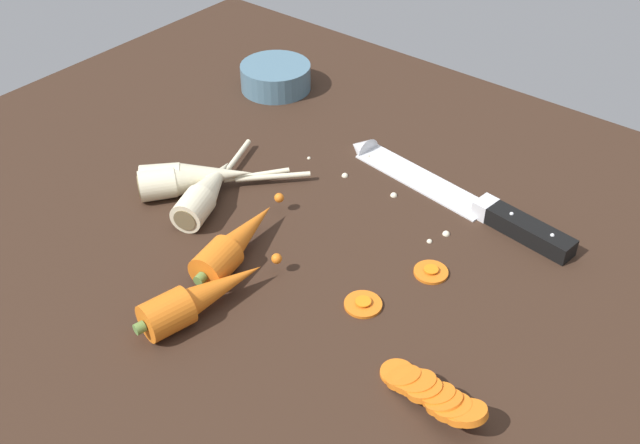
{
  "coord_description": "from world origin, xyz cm",
  "views": [
    {
      "loc": [
        43.89,
        -56.71,
        56.61
      ],
      "look_at": [
        0.0,
        -2.0,
        1.5
      ],
      "focal_mm": 42.06,
      "sensor_mm": 36.0,
      "label": 1
    }
  ],
  "objects_px": {
    "carrot_slice_stack": "(431,393)",
    "carrot_slice_stray_mid": "(430,272)",
    "whole_carrot": "(236,242)",
    "whole_carrot_second": "(201,297)",
    "parsnip_mid_left": "(196,177)",
    "carrot_slice_stray_near": "(363,303)",
    "parsnip_front": "(189,180)",
    "parsnip_mid_right": "(207,190)",
    "chefs_knife": "(448,191)",
    "prep_bowl": "(276,76)"
  },
  "relations": [
    {
      "from": "whole_carrot_second",
      "to": "carrot_slice_stack",
      "type": "xyz_separation_m",
      "value": [
        0.25,
        0.05,
        -0.01
      ]
    },
    {
      "from": "parsnip_front",
      "to": "parsnip_mid_right",
      "type": "height_order",
      "value": "same"
    },
    {
      "from": "whole_carrot_second",
      "to": "carrot_slice_stray_mid",
      "type": "relative_size",
      "value": 4.54
    },
    {
      "from": "chefs_knife",
      "to": "parsnip_front",
      "type": "xyz_separation_m",
      "value": [
        -0.26,
        -0.2,
        0.01
      ]
    },
    {
      "from": "whole_carrot",
      "to": "parsnip_mid_right",
      "type": "distance_m",
      "value": 0.11
    },
    {
      "from": "prep_bowl",
      "to": "parsnip_mid_left",
      "type": "bearing_deg",
      "value": -69.15
    },
    {
      "from": "whole_carrot",
      "to": "carrot_slice_stack",
      "type": "distance_m",
      "value": 0.29
    },
    {
      "from": "whole_carrot_second",
      "to": "carrot_slice_stray_near",
      "type": "distance_m",
      "value": 0.17
    },
    {
      "from": "parsnip_front",
      "to": "prep_bowl",
      "type": "height_order",
      "value": "same"
    },
    {
      "from": "parsnip_mid_right",
      "to": "carrot_slice_stray_near",
      "type": "xyz_separation_m",
      "value": [
        0.26,
        -0.03,
        -0.02
      ]
    },
    {
      "from": "parsnip_front",
      "to": "parsnip_mid_right",
      "type": "distance_m",
      "value": 0.03
    },
    {
      "from": "carrot_slice_stack",
      "to": "carrot_slice_stray_mid",
      "type": "distance_m",
      "value": 0.18
    },
    {
      "from": "parsnip_mid_right",
      "to": "carrot_slice_stray_near",
      "type": "height_order",
      "value": "parsnip_mid_right"
    },
    {
      "from": "chefs_knife",
      "to": "carrot_slice_stray_mid",
      "type": "xyz_separation_m",
      "value": [
        0.06,
        -0.14,
        -0.0
      ]
    },
    {
      "from": "parsnip_mid_left",
      "to": "parsnip_mid_right",
      "type": "xyz_separation_m",
      "value": [
        0.03,
        -0.01,
        0.0
      ]
    },
    {
      "from": "whole_carrot",
      "to": "parsnip_mid_left",
      "type": "relative_size",
      "value": 1.02
    },
    {
      "from": "parsnip_front",
      "to": "parsnip_mid_left",
      "type": "height_order",
      "value": "same"
    },
    {
      "from": "whole_carrot",
      "to": "parsnip_front",
      "type": "bearing_deg",
      "value": 158.1
    },
    {
      "from": "carrot_slice_stray_mid",
      "to": "whole_carrot_second",
      "type": "bearing_deg",
      "value": -127.91
    },
    {
      "from": "whole_carrot_second",
      "to": "carrot_slice_stray_near",
      "type": "bearing_deg",
      "value": 41.69
    },
    {
      "from": "parsnip_front",
      "to": "prep_bowl",
      "type": "distance_m",
      "value": 0.3
    },
    {
      "from": "whole_carrot",
      "to": "whole_carrot_second",
      "type": "bearing_deg",
      "value": -69.18
    },
    {
      "from": "carrot_slice_stray_near",
      "to": "carrot_slice_stray_mid",
      "type": "xyz_separation_m",
      "value": [
        0.03,
        0.09,
        -0.0
      ]
    },
    {
      "from": "carrot_slice_stack",
      "to": "carrot_slice_stray_mid",
      "type": "height_order",
      "value": "carrot_slice_stack"
    },
    {
      "from": "carrot_slice_stack",
      "to": "carrot_slice_stray_mid",
      "type": "bearing_deg",
      "value": 122.05
    },
    {
      "from": "prep_bowl",
      "to": "chefs_knife",
      "type": "bearing_deg",
      "value": -12.25
    },
    {
      "from": "carrot_slice_stack",
      "to": "parsnip_mid_right",
      "type": "bearing_deg",
      "value": 166.57
    },
    {
      "from": "whole_carrot_second",
      "to": "carrot_slice_stack",
      "type": "bearing_deg",
      "value": 10.87
    },
    {
      "from": "parsnip_mid_left",
      "to": "carrot_slice_stack",
      "type": "distance_m",
      "value": 0.43
    },
    {
      "from": "prep_bowl",
      "to": "whole_carrot",
      "type": "bearing_deg",
      "value": -54.94
    },
    {
      "from": "carrot_slice_stray_near",
      "to": "parsnip_front",
      "type": "bearing_deg",
      "value": 174.52
    },
    {
      "from": "parsnip_front",
      "to": "parsnip_mid_left",
      "type": "relative_size",
      "value": 0.98
    },
    {
      "from": "whole_carrot_second",
      "to": "parsnip_mid_right",
      "type": "height_order",
      "value": "whole_carrot_second"
    },
    {
      "from": "parsnip_mid_left",
      "to": "carrot_slice_stray_mid",
      "type": "distance_m",
      "value": 0.33
    },
    {
      "from": "parsnip_mid_left",
      "to": "prep_bowl",
      "type": "xyz_separation_m",
      "value": [
        -0.1,
        0.27,
        0.0
      ]
    },
    {
      "from": "carrot_slice_stray_mid",
      "to": "prep_bowl",
      "type": "relative_size",
      "value": 0.35
    },
    {
      "from": "carrot_slice_stray_near",
      "to": "prep_bowl",
      "type": "height_order",
      "value": "prep_bowl"
    },
    {
      "from": "parsnip_mid_left",
      "to": "prep_bowl",
      "type": "relative_size",
      "value": 1.57
    },
    {
      "from": "carrot_slice_stray_mid",
      "to": "parsnip_mid_left",
      "type": "bearing_deg",
      "value": -171.31
    },
    {
      "from": "parsnip_mid_left",
      "to": "parsnip_mid_right",
      "type": "bearing_deg",
      "value": -19.99
    },
    {
      "from": "whole_carrot_second",
      "to": "prep_bowl",
      "type": "distance_m",
      "value": 0.5
    },
    {
      "from": "whole_carrot_second",
      "to": "carrot_slice_stack",
      "type": "relative_size",
      "value": 1.48
    },
    {
      "from": "chefs_knife",
      "to": "prep_bowl",
      "type": "relative_size",
      "value": 3.17
    },
    {
      "from": "parsnip_front",
      "to": "carrot_slice_stray_mid",
      "type": "relative_size",
      "value": 4.36
    },
    {
      "from": "parsnip_front",
      "to": "prep_bowl",
      "type": "bearing_deg",
      "value": 109.66
    },
    {
      "from": "carrot_slice_stray_near",
      "to": "prep_bowl",
      "type": "xyz_separation_m",
      "value": [
        -0.4,
        0.31,
        0.02
      ]
    },
    {
      "from": "chefs_knife",
      "to": "carrot_slice_stray_near",
      "type": "distance_m",
      "value": 0.23
    },
    {
      "from": "prep_bowl",
      "to": "carrot_slice_stray_near",
      "type": "bearing_deg",
      "value": -37.93
    },
    {
      "from": "chefs_knife",
      "to": "parsnip_mid_left",
      "type": "xyz_separation_m",
      "value": [
        -0.26,
        -0.19,
        0.01
      ]
    },
    {
      "from": "whole_carrot",
      "to": "prep_bowl",
      "type": "height_order",
      "value": "whole_carrot"
    }
  ]
}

